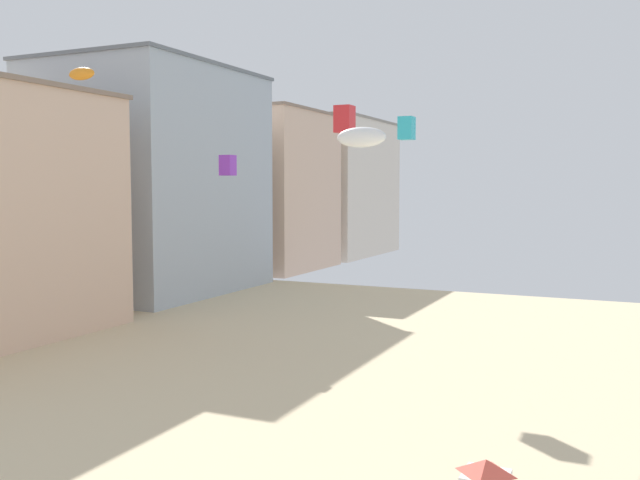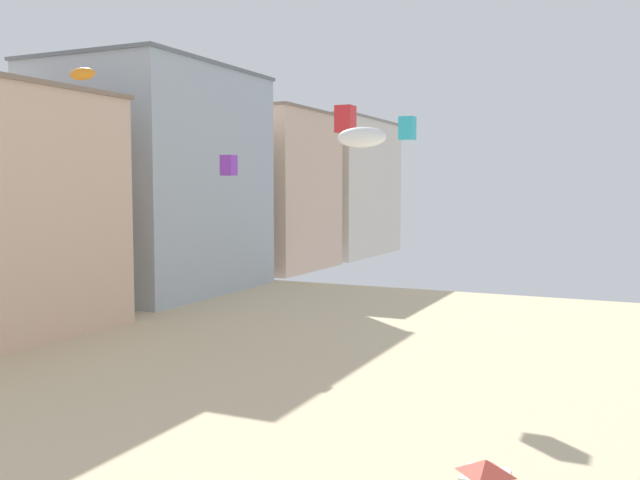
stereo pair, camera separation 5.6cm
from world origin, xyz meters
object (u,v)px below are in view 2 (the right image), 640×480
kite_purple_box (229,165)px  kite_white_parafoil (362,137)px  kite_cyan_box (407,128)px  kite_red_box (345,119)px  kite_orange_parafoil (82,74)px

kite_purple_box → kite_white_parafoil: bearing=-42.0°
kite_cyan_box → kite_red_box: bearing=146.9°
kite_purple_box → kite_red_box: (8.73, -1.46, 2.45)m
kite_white_parafoil → kite_red_box: size_ratio=1.33×
kite_orange_parafoil → kite_white_parafoil: bearing=14.2°
kite_white_parafoil → kite_orange_parafoil: size_ratio=1.51×
kite_purple_box → kite_orange_parafoil: (2.73, -15.64, 3.33)m
kite_white_parafoil → kite_orange_parafoil: (-11.43, -2.90, 2.79)m
kite_white_parafoil → kite_red_box: kite_red_box is taller
kite_orange_parafoil → kite_red_box: (6.00, 14.17, -0.88)m
kite_white_parafoil → kite_cyan_box: kite_cyan_box is taller
kite_white_parafoil → kite_orange_parafoil: 12.11m
kite_white_parafoil → kite_purple_box: bearing=138.0°
kite_orange_parafoil → kite_cyan_box: bearing=46.3°
kite_white_parafoil → kite_red_box: bearing=115.7°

